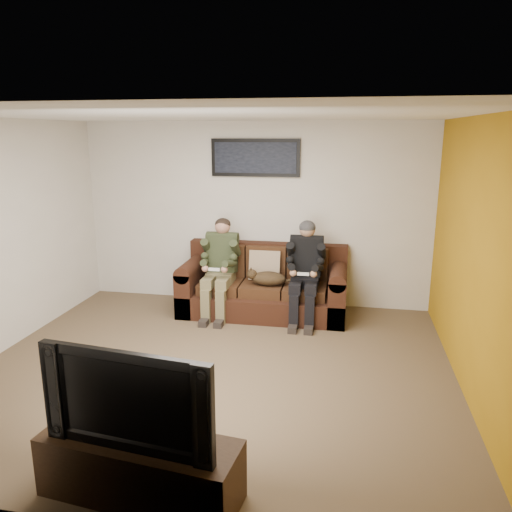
% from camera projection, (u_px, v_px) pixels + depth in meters
% --- Properties ---
extents(floor, '(5.00, 5.00, 0.00)m').
position_uv_depth(floor, '(215.00, 368.00, 5.31)').
color(floor, brown).
rests_on(floor, ground).
extents(ceiling, '(5.00, 5.00, 0.00)m').
position_uv_depth(ceiling, '(209.00, 115.00, 4.69)').
color(ceiling, silver).
rests_on(ceiling, ground).
extents(wall_back, '(5.00, 0.00, 5.00)m').
position_uv_depth(wall_back, '(254.00, 214.00, 7.15)').
color(wall_back, beige).
rests_on(wall_back, ground).
extents(wall_front, '(5.00, 0.00, 5.00)m').
position_uv_depth(wall_front, '(107.00, 337.00, 2.85)').
color(wall_front, beige).
rests_on(wall_front, ground).
extents(wall_right, '(0.00, 4.50, 4.50)m').
position_uv_depth(wall_right, '(477.00, 261.00, 4.55)').
color(wall_right, beige).
rests_on(wall_right, ground).
extents(accent_wall_right, '(0.00, 4.50, 4.50)m').
position_uv_depth(accent_wall_right, '(476.00, 261.00, 4.55)').
color(accent_wall_right, '#A97710').
rests_on(accent_wall_right, ground).
extents(sofa, '(2.25, 0.97, 0.92)m').
position_uv_depth(sofa, '(264.00, 287.00, 6.94)').
color(sofa, '#33190F').
rests_on(sofa, ground).
extents(throw_pillow, '(0.43, 0.20, 0.43)m').
position_uv_depth(throw_pillow, '(265.00, 265.00, 6.90)').
color(throw_pillow, '#9D8467').
rests_on(throw_pillow, sofa).
extents(throw_blanket, '(0.46, 0.22, 0.08)m').
position_uv_depth(throw_blanket, '(221.00, 241.00, 7.19)').
color(throw_blanket, tan).
rests_on(throw_blanket, sofa).
extents(person_left, '(0.51, 0.87, 1.31)m').
position_uv_depth(person_left, '(220.00, 262.00, 6.77)').
color(person_left, '#6F6745').
rests_on(person_left, sofa).
extents(person_right, '(0.51, 0.86, 1.31)m').
position_uv_depth(person_right, '(305.00, 265.00, 6.56)').
color(person_right, black).
rests_on(person_right, sofa).
extents(cat, '(0.66, 0.26, 0.24)m').
position_uv_depth(cat, '(267.00, 278.00, 6.66)').
color(cat, '#43301A').
rests_on(cat, sofa).
extents(framed_poster, '(1.25, 0.05, 0.52)m').
position_uv_depth(framed_poster, '(255.00, 158.00, 6.92)').
color(framed_poster, black).
rests_on(framed_poster, wall_back).
extents(tv_stand, '(1.43, 0.61, 0.44)m').
position_uv_depth(tv_stand, '(140.00, 468.00, 3.40)').
color(tv_stand, '#301F10').
rests_on(tv_stand, ground).
extents(television, '(1.21, 0.30, 0.69)m').
position_uv_depth(television, '(136.00, 393.00, 3.26)').
color(television, black).
rests_on(television, tv_stand).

